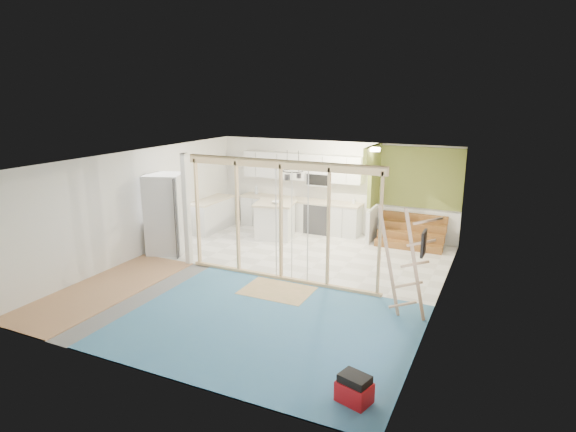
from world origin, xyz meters
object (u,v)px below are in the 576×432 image
at_px(fridge, 166,214).
at_px(ladder, 405,264).
at_px(toolbox, 354,390).
at_px(island, 275,220).

bearing_deg(fridge, ladder, -32.40).
bearing_deg(toolbox, ladder, 105.56).
height_order(fridge, toolbox, fridge).
bearing_deg(ladder, fridge, 144.86).
distance_m(island, toolbox, 7.41).
bearing_deg(ladder, island, 116.84).
bearing_deg(island, toolbox, -68.14).
bearing_deg(toolbox, fridge, 164.22).
relative_size(fridge, toolbox, 4.02).
relative_size(island, ladder, 0.61).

